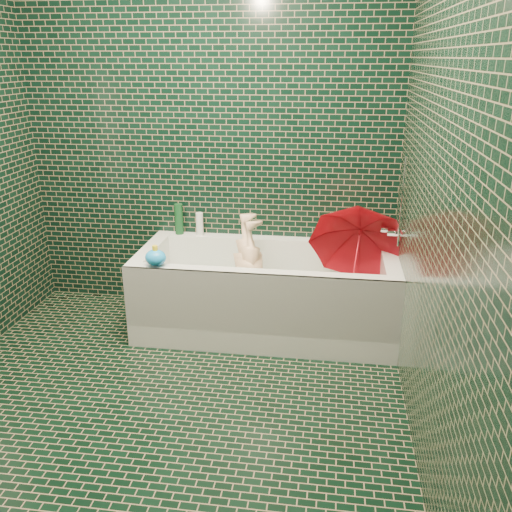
# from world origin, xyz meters

# --- Properties ---
(floor) EXTENTS (2.80, 2.80, 0.00)m
(floor) POSITION_xyz_m (0.00, 0.00, 0.00)
(floor) COLOR black
(floor) RESTS_ON ground
(wall_back) EXTENTS (2.80, 0.00, 2.80)m
(wall_back) POSITION_xyz_m (0.00, 1.40, 1.25)
(wall_back) COLOR black
(wall_back) RESTS_ON floor
(wall_right) EXTENTS (0.00, 2.80, 2.80)m
(wall_right) POSITION_xyz_m (1.30, 0.00, 1.25)
(wall_right) COLOR black
(wall_right) RESTS_ON floor
(bathtub) EXTENTS (1.70, 0.75, 0.55)m
(bathtub) POSITION_xyz_m (0.45, 1.01, 0.21)
(bathtub) COLOR white
(bathtub) RESTS_ON floor
(bath_mat) EXTENTS (1.35, 0.47, 0.01)m
(bath_mat) POSITION_xyz_m (0.45, 1.02, 0.16)
(bath_mat) COLOR green
(bath_mat) RESTS_ON bathtub
(water) EXTENTS (1.48, 0.53, 0.00)m
(water) POSITION_xyz_m (0.45, 1.02, 0.30)
(water) COLOR silver
(water) RESTS_ON bathtub
(faucet) EXTENTS (0.18, 0.19, 0.55)m
(faucet) POSITION_xyz_m (1.26, 1.02, 0.77)
(faucet) COLOR silver
(faucet) RESTS_ON wall_right
(child) EXTENTS (1.02, 0.62, 0.27)m
(child) POSITION_xyz_m (0.36, 1.02, 0.31)
(child) COLOR #DFB28B
(child) RESTS_ON bathtub
(umbrella) EXTENTS (0.84, 0.89, 0.92)m
(umbrella) POSITION_xyz_m (1.03, 0.97, 0.59)
(umbrella) COLOR red
(umbrella) RESTS_ON bathtub
(soap_bottle_a) EXTENTS (0.12, 0.12, 0.25)m
(soap_bottle_a) POSITION_xyz_m (1.18, 1.33, 0.55)
(soap_bottle_a) COLOR white
(soap_bottle_a) RESTS_ON bathtub
(soap_bottle_b) EXTENTS (0.09, 0.09, 0.17)m
(soap_bottle_b) POSITION_xyz_m (1.18, 1.31, 0.55)
(soap_bottle_b) COLOR #3D1C69
(soap_bottle_b) RESTS_ON bathtub
(soap_bottle_c) EXTENTS (0.14, 0.14, 0.16)m
(soap_bottle_c) POSITION_xyz_m (1.18, 1.32, 0.55)
(soap_bottle_c) COLOR #12421F
(soap_bottle_c) RESTS_ON bathtub
(bottle_right_tall) EXTENTS (0.07, 0.07, 0.20)m
(bottle_right_tall) POSITION_xyz_m (1.07, 1.35, 0.65)
(bottle_right_tall) COLOR #12421F
(bottle_right_tall) RESTS_ON bathtub
(bottle_right_pump) EXTENTS (0.06, 0.06, 0.18)m
(bottle_right_pump) POSITION_xyz_m (1.25, 1.34, 0.64)
(bottle_right_pump) COLOR silver
(bottle_right_pump) RESTS_ON bathtub
(bottle_left_tall) EXTENTS (0.08, 0.08, 0.22)m
(bottle_left_tall) POSITION_xyz_m (-0.23, 1.35, 0.66)
(bottle_left_tall) COLOR #12421F
(bottle_left_tall) RESTS_ON bathtub
(bottle_left_short) EXTENTS (0.06, 0.06, 0.17)m
(bottle_left_short) POSITION_xyz_m (-0.07, 1.34, 0.63)
(bottle_left_short) COLOR white
(bottle_left_short) RESTS_ON bathtub
(rubber_duck) EXTENTS (0.11, 0.08, 0.08)m
(rubber_duck) POSITION_xyz_m (0.99, 1.34, 0.59)
(rubber_duck) COLOR yellow
(rubber_duck) RESTS_ON bathtub
(bath_toy) EXTENTS (0.15, 0.13, 0.13)m
(bath_toy) POSITION_xyz_m (-0.20, 0.70, 0.61)
(bath_toy) COLOR #1B92F3
(bath_toy) RESTS_ON bathtub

